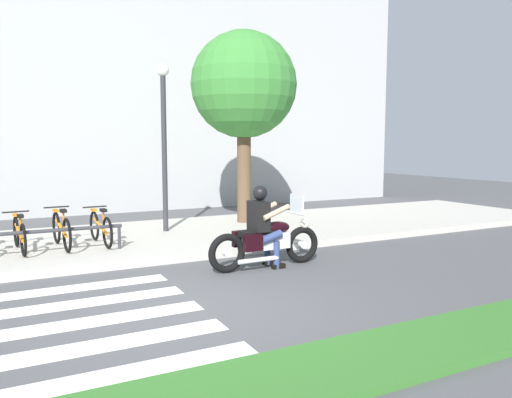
# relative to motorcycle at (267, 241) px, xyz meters

# --- Properties ---
(ground_plane) EXTENTS (48.00, 48.00, 0.00)m
(ground_plane) POSITION_rel_motorcycle_xyz_m (-2.01, -1.41, -0.47)
(ground_plane) COLOR #4C4C4F
(grass_median) EXTENTS (24.00, 1.10, 0.08)m
(grass_median) POSITION_rel_motorcycle_xyz_m (-2.01, -3.87, -0.43)
(grass_median) COLOR #336B28
(grass_median) RESTS_ON ground
(sidewalk) EXTENTS (24.00, 4.40, 0.15)m
(sidewalk) POSITION_rel_motorcycle_xyz_m (-2.01, 3.21, -0.39)
(sidewalk) COLOR #B7B2A8
(sidewalk) RESTS_ON ground
(crosswalk_stripe_0) EXTENTS (2.80, 0.40, 0.01)m
(crosswalk_stripe_0) POSITION_rel_motorcycle_xyz_m (-3.20, -3.01, -0.47)
(crosswalk_stripe_0) COLOR white
(crosswalk_stripe_0) RESTS_ON ground
(crosswalk_stripe_1) EXTENTS (2.80, 0.40, 0.01)m
(crosswalk_stripe_1) POSITION_rel_motorcycle_xyz_m (-3.20, -2.21, -0.47)
(crosswalk_stripe_1) COLOR white
(crosswalk_stripe_1) RESTS_ON ground
(crosswalk_stripe_2) EXTENTS (2.80, 0.40, 0.01)m
(crosswalk_stripe_2) POSITION_rel_motorcycle_xyz_m (-3.20, -1.41, -0.47)
(crosswalk_stripe_2) COLOR white
(crosswalk_stripe_2) RESTS_ON ground
(crosswalk_stripe_3) EXTENTS (2.80, 0.40, 0.01)m
(crosswalk_stripe_3) POSITION_rel_motorcycle_xyz_m (-3.20, -0.61, -0.47)
(crosswalk_stripe_3) COLOR white
(crosswalk_stripe_3) RESTS_ON ground
(crosswalk_stripe_4) EXTENTS (2.80, 0.40, 0.01)m
(crosswalk_stripe_4) POSITION_rel_motorcycle_xyz_m (-3.20, 0.19, -0.47)
(crosswalk_stripe_4) COLOR white
(crosswalk_stripe_4) RESTS_ON ground
(motorcycle) EXTENTS (2.19, 0.62, 1.26)m
(motorcycle) POSITION_rel_motorcycle_xyz_m (0.00, 0.00, 0.00)
(motorcycle) COLOR black
(motorcycle) RESTS_ON ground
(rider) EXTENTS (0.63, 0.54, 1.46)m
(rider) POSITION_rel_motorcycle_xyz_m (-0.08, 0.00, 0.37)
(rider) COLOR black
(rider) RESTS_ON ground
(bicycle_1) EXTENTS (0.48, 1.64, 0.74)m
(bicycle_1) POSITION_rel_motorcycle_xyz_m (-3.83, 2.65, 0.02)
(bicycle_1) COLOR black
(bicycle_1) RESTS_ON sidewalk
(bicycle_2) EXTENTS (0.48, 1.67, 0.79)m
(bicycle_2) POSITION_rel_motorcycle_xyz_m (-3.10, 2.65, 0.04)
(bicycle_2) COLOR black
(bicycle_2) RESTS_ON sidewalk
(bicycle_3) EXTENTS (0.48, 1.61, 0.75)m
(bicycle_3) POSITION_rel_motorcycle_xyz_m (-2.36, 2.65, 0.03)
(bicycle_3) COLOR black
(bicycle_3) RESTS_ON sidewalk
(bike_rack) EXTENTS (2.81, 0.07, 0.48)m
(bike_rack) POSITION_rel_motorcycle_xyz_m (-3.46, 2.09, 0.09)
(bike_rack) COLOR #333338
(bike_rack) RESTS_ON sidewalk
(street_lamp) EXTENTS (0.28, 0.28, 3.96)m
(street_lamp) POSITION_rel_motorcycle_xyz_m (-0.72, 3.61, 1.96)
(street_lamp) COLOR #2D2D33
(street_lamp) RESTS_ON ground
(tree_near_rack) EXTENTS (2.69, 2.69, 5.01)m
(tree_near_rack) POSITION_rel_motorcycle_xyz_m (1.50, 4.01, 3.15)
(tree_near_rack) COLOR brown
(tree_near_rack) RESTS_ON ground
(building_backdrop) EXTENTS (24.00, 1.20, 9.83)m
(building_backdrop) POSITION_rel_motorcycle_xyz_m (-2.01, 8.91, 4.44)
(building_backdrop) COLOR #A7A7A7
(building_backdrop) RESTS_ON ground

